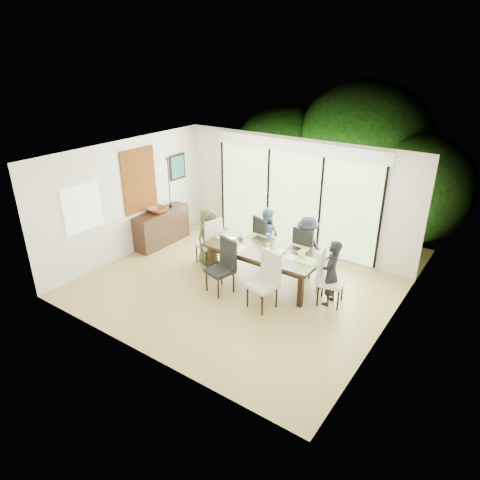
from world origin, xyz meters
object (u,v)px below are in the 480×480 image
Objects in this scene: vase at (268,246)px; bowl at (158,210)px; chair_left_end at (208,240)px; chair_near_right at (262,281)px; chair_far_right at (307,249)px; person_right_end at (331,273)px; chair_far_left at (267,239)px; chair_near_left at (220,267)px; person_far_right at (307,246)px; person_left_end at (209,237)px; cup_a at (241,236)px; person_far_left at (267,235)px; cup_c at (302,254)px; table_top at (265,250)px; chair_right_end at (332,278)px; sideboard at (162,227)px; cup_b at (268,250)px.

bowl is (-3.17, 0.02, 0.10)m from vase.
chair_left_end is 2.18m from chair_near_right.
chair_far_right is 0.85× the size of person_right_end.
chair_near_left is at bearing 109.18° from chair_far_left.
chair_near_right is at bearing 86.15° from person_far_right.
person_left_end is at bearing 60.37° from chair_far_left.
person_left_end is 1.00× the size of person_right_end.
person_left_end is 0.81m from cup_a.
person_far_left is 1.46m from cup_c.
person_right_end is 1.25m from person_far_right.
chair_left_end is 1.00× the size of chair_near_left.
bowl is at bearing 97.03° from person_left_end.
table_top is 1.48m from person_left_end.
chair_right_end and chair_far_right have the same top height.
sideboard is at bearing 179.44° from cup_a.
chair_near_right is at bearing 14.90° from chair_near_left.
chair_left_end and chair_near_left have the same top height.
chair_far_right is 0.72× the size of sideboard.
table_top is at bearing -3.18° from sideboard.
vase is (0.55, 0.92, 0.26)m from chair_near_left.
chair_left_end is 3.00m from chair_right_end.
cup_c is (0.80, 0.10, 0.08)m from table_top.
chair_left_end is at bearing -2.60° from bowl.
cup_b is (0.60, -0.95, 0.25)m from chair_far_left.
chair_near_right is (-0.05, -1.72, 0.00)m from chair_far_right.
chair_right_end is 8.87× the size of cup_a.
chair_left_end is at bearing 19.88° from person_far_right.
cup_b is at bearing 126.02° from chair_near_right.
chair_near_right is 0.85× the size of person_right_end.
vase is (0.50, -0.80, 0.26)m from chair_far_left.
chair_left_end reaches higher than cup_a.
chair_far_right is 3.73m from sideboard.
chair_right_end is 0.72× the size of sideboard.
person_left_end is 10.40× the size of cup_c.
chair_near_left reaches higher than sideboard.
cup_a is at bearing 76.66° from person_far_left.
person_far_left is at bearing 122.66° from vase.
chair_left_end reaches higher than cup_b.
person_left_end reaches higher than chair_right_end.
chair_near_left is at bearing -119.89° from table_top.
chair_near_left is at bearing -143.27° from cup_c.
sideboard is (-2.67, -0.68, -0.12)m from chair_far_left.
person_far_right is (1.00, -0.02, 0.10)m from chair_far_left.
bowl is at bearing -78.47° from chair_left_end.
chair_far_left reaches higher than table_top.
chair_near_right is 2.16m from person_left_end.
sideboard is (-3.17, 0.12, -0.39)m from vase.
person_far_left reaches higher than cup_b.
chair_right_end is 1.00× the size of chair_far_left.
table_top is at bearing -92.28° from person_right_end.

